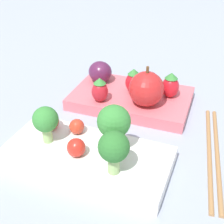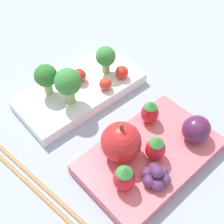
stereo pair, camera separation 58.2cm
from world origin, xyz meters
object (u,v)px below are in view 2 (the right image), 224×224
object	(u,v)px
apple	(121,142)
plum	(196,129)
cherry_tomato_0	(105,84)
cherry_tomato_2	(79,76)
chopsticks_pair	(28,178)
strawberry_1	(124,178)
bento_box_savoury	(80,91)
strawberry_2	(157,147)
grape_cluster	(156,176)
broccoli_floret_0	(106,57)
bento_box_fruit	(150,156)
strawberry_0	(150,112)
broccoli_floret_1	(68,83)
broccoli_floret_2	(46,77)
cherry_tomato_1	(122,72)

from	to	relation	value
apple	plum	bearing A→B (deg)	-20.42
cherry_tomato_0	apple	bearing A→B (deg)	-114.97
cherry_tomato_2	chopsticks_pair	bearing A→B (deg)	-144.46
strawberry_1	chopsticks_pair	distance (m)	0.13
bento_box_savoury	strawberry_2	world-z (taller)	strawberry_2
grape_cluster	broccoli_floret_0	bearing A→B (deg)	72.65
bento_box_savoury	broccoli_floret_0	world-z (taller)	broccoli_floret_0
grape_cluster	cherry_tomato_2	bearing A→B (deg)	85.77
bento_box_fruit	strawberry_0	distance (m)	0.06
grape_cluster	chopsticks_pair	world-z (taller)	grape_cluster
cherry_tomato_2	grape_cluster	distance (m)	0.21
broccoli_floret_0	bento_box_savoury	bearing A→B (deg)	-174.91
cherry_tomato_2	strawberry_0	xyz separation A→B (m)	(0.04, -0.13, 0.01)
bento_box_savoury	grape_cluster	distance (m)	0.20
broccoli_floret_1	chopsticks_pair	bearing A→B (deg)	-146.48
broccoli_floret_0	broccoli_floret_2	bearing A→B (deg)	173.03
plum	broccoli_floret_0	bearing A→B (deg)	97.60
strawberry_2	strawberry_0	bearing A→B (deg)	59.27
strawberry_1	grape_cluster	size ratio (longest dim) A/B	1.09
bento_box_fruit	broccoli_floret_1	world-z (taller)	broccoli_floret_1
cherry_tomato_0	cherry_tomato_1	xyz separation A→B (m)	(0.04, 0.01, 0.00)
broccoli_floret_2	grape_cluster	xyz separation A→B (m)	(0.04, -0.21, -0.02)
broccoli_floret_2	cherry_tomato_1	world-z (taller)	broccoli_floret_2
broccoli_floret_1	plum	distance (m)	0.19
bento_box_fruit	broccoli_floret_2	bearing A→B (deg)	108.13
apple	strawberry_1	world-z (taller)	apple
broccoli_floret_0	apple	bearing A→B (deg)	-117.58
cherry_tomato_2	chopsticks_pair	size ratio (longest dim) A/B	0.11
strawberry_0	chopsticks_pair	xyz separation A→B (m)	(-0.18, 0.03, -0.03)
plum	broccoli_floret_2	bearing A→B (deg)	122.73
chopsticks_pair	broccoli_floret_0	bearing A→B (deg)	26.66
bento_box_savoury	cherry_tomato_0	size ratio (longest dim) A/B	10.63
cherry_tomato_1	strawberry_2	distance (m)	0.16
cherry_tomato_1	strawberry_2	bearing A→B (deg)	-109.53
strawberry_2	plum	distance (m)	0.06
cherry_tomato_0	apple	xyz separation A→B (m)	(-0.05, -0.11, 0.02)
bento_box_savoury	broccoli_floret_2	world-z (taller)	broccoli_floret_2
strawberry_2	plum	size ratio (longest dim) A/B	1.00
broccoli_floret_0	plum	bearing A→B (deg)	-82.40
bento_box_fruit	cherry_tomato_1	size ratio (longest dim) A/B	9.31
bento_box_fruit	chopsticks_pair	world-z (taller)	bento_box_fruit
bento_box_savoury	plum	bearing A→B (deg)	-66.11
broccoli_floret_1	strawberry_0	xyz separation A→B (m)	(0.07, -0.10, -0.02)
broccoli_floret_0	strawberry_2	xyz separation A→B (m)	(-0.04, -0.17, -0.01)
strawberry_2	grape_cluster	xyz separation A→B (m)	(-0.02, -0.03, -0.01)
broccoli_floret_0	grape_cluster	bearing A→B (deg)	-107.35
bento_box_savoury	cherry_tomato_1	xyz separation A→B (m)	(0.07, -0.02, 0.02)
broccoli_floret_0	bento_box_fruit	bearing A→B (deg)	-104.16
cherry_tomato_2	strawberry_2	distance (m)	0.18
chopsticks_pair	strawberry_1	bearing A→B (deg)	-44.15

